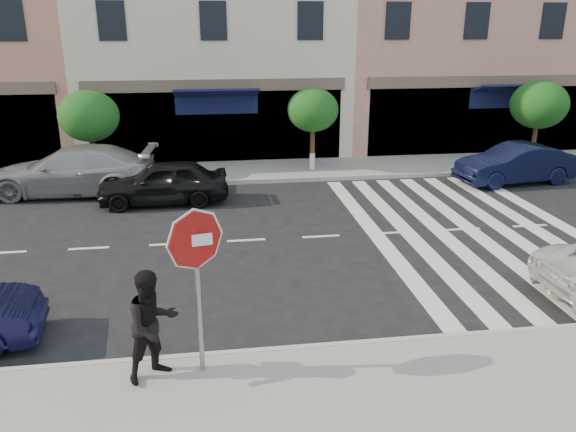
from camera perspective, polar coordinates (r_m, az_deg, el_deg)
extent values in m
plane|color=black|center=(11.18, -2.79, -9.93)|extent=(120.00, 120.00, 0.00)
cube|color=gray|center=(21.44, -5.58, 4.50)|extent=(60.00, 3.00, 0.15)
cube|color=beige|center=(26.76, -7.75, 19.02)|extent=(11.00, 9.00, 11.00)
cylinder|color=#473323|center=(21.44, -19.16, 5.93)|extent=(0.18, 0.18, 1.60)
cylinder|color=silver|center=(21.55, -19.02, 4.64)|extent=(0.20, 0.20, 0.60)
ellipsoid|color=#194E16|center=(21.19, -19.57, 9.55)|extent=(2.10, 2.10, 1.79)
cylinder|color=#473323|center=(21.37, 2.49, 7.07)|extent=(0.18, 0.18, 1.71)
cylinder|color=silver|center=(21.49, 2.47, 5.63)|extent=(0.20, 0.20, 0.60)
ellipsoid|color=#194E16|center=(21.13, 2.54, 10.72)|extent=(1.90, 1.90, 1.62)
cylinder|color=#473323|center=(24.63, 23.71, 7.03)|extent=(0.18, 0.18, 1.65)
cylinder|color=silver|center=(24.73, 23.55, 5.84)|extent=(0.20, 0.20, 0.60)
ellipsoid|color=#194E16|center=(24.42, 24.16, 10.30)|extent=(2.20, 2.20, 1.87)
cylinder|color=gray|center=(8.78, -9.05, -8.48)|extent=(0.09, 0.09, 2.47)
cylinder|color=white|center=(8.36, -9.41, -2.35)|extent=(0.95, 0.18, 0.97)
cylinder|color=#9E1411|center=(8.34, -9.41, -2.40)|extent=(0.89, 0.18, 0.90)
cube|color=white|center=(8.31, -9.41, -2.47)|extent=(0.50, 0.11, 0.18)
imported|color=black|center=(8.95, -13.59, -10.73)|extent=(1.10, 1.05, 1.79)
imported|color=gray|center=(19.93, -21.02, 4.33)|extent=(5.61, 2.60, 1.59)
imported|color=black|center=(18.04, -12.58, 3.37)|extent=(4.07, 1.73, 1.37)
imported|color=black|center=(21.51, 22.09, 4.92)|extent=(4.35, 1.97, 1.39)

